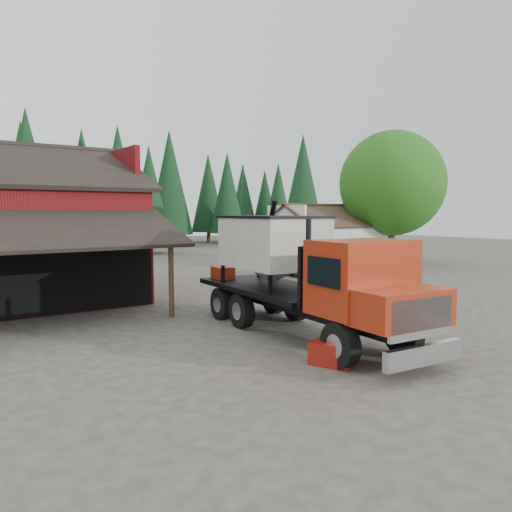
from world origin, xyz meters
TOP-DOWN VIEW (x-y plane):
  - ground at (0.00, 0.00)m, footprint 120.00×120.00m
  - farmhouse at (13.00, 13.00)m, footprint 8.60×6.42m
  - deciduous_tree at (17.01, 9.97)m, footprint 8.00×8.00m
  - conifer_backdrop at (0.00, 42.00)m, footprint 76.00×16.00m
  - near_pine_b at (6.00, 30.00)m, footprint 3.96×3.96m
  - near_pine_c at (22.00, 26.00)m, footprint 4.84×4.84m
  - near_pine_d at (-4.00, 34.00)m, footprint 5.28×5.28m
  - feed_truck at (-3.49, -2.97)m, footprint 3.57×10.13m
  - silver_car at (8.00, 8.08)m, footprint 5.25×2.63m
  - equip_box at (-4.92, -5.84)m, footprint 1.05×1.28m

SIDE VIEW (x-z plane):
  - ground at x=0.00m, z-range 0.00..0.00m
  - conifer_backdrop at x=0.00m, z-range -8.00..8.00m
  - equip_box at x=-4.92m, z-range 0.00..0.60m
  - silver_car at x=8.00m, z-range 0.00..1.43m
  - farmhouse at x=13.00m, z-range -0.66..3.99m
  - feed_truck at x=-3.49m, z-range -0.15..4.34m
  - near_pine_b at x=6.00m, z-range 0.69..11.09m
  - deciduous_tree at x=17.01m, z-range 0.81..11.01m
  - near_pine_c at x=22.00m, z-range 0.69..13.09m
  - near_pine_d at x=-4.00m, z-range 0.69..14.09m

